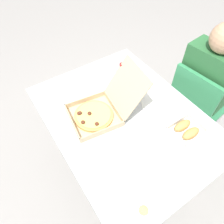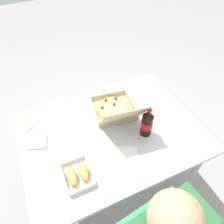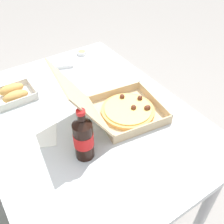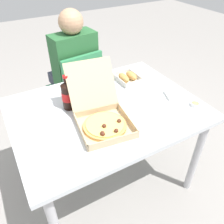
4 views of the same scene
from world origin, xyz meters
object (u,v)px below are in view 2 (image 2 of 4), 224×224
at_px(pizza_box_open, 115,110).
at_px(napkin_pile, 37,141).
at_px(paper_menu, 121,157).
at_px(dipping_sauce_cup, 27,127).
at_px(cola_bottle, 147,124).
at_px(bread_side_box, 78,175).

relative_size(pizza_box_open, napkin_pile, 4.29).
bearing_deg(paper_menu, dipping_sauce_cup, -20.66).
height_order(napkin_pile, dipping_sauce_cup, same).
bearing_deg(pizza_box_open, cola_bottle, 114.34).
bearing_deg(bread_side_box, dipping_sauce_cup, -67.41).
bearing_deg(cola_bottle, bread_side_box, 12.70).
distance_m(bread_side_box, dipping_sauce_cup, 0.52).
distance_m(paper_menu, dipping_sauce_cup, 0.66).
distance_m(cola_bottle, dipping_sauce_cup, 0.79).
xyz_separation_m(pizza_box_open, napkin_pile, (0.55, 0.02, -0.03)).
relative_size(pizza_box_open, dipping_sauce_cup, 8.42).
xyz_separation_m(bread_side_box, paper_menu, (-0.27, -0.01, -0.02)).
height_order(bread_side_box, napkin_pile, bread_side_box).
relative_size(paper_menu, napkin_pile, 1.91).
bearing_deg(bread_side_box, napkin_pile, -64.11).
bearing_deg(pizza_box_open, dipping_sauce_cup, -12.26).
height_order(bread_side_box, cola_bottle, cola_bottle).
relative_size(bread_side_box, cola_bottle, 0.85).
relative_size(pizza_box_open, bread_side_box, 2.48).
relative_size(napkin_pile, dipping_sauce_cup, 1.96).
relative_size(bread_side_box, napkin_pile, 1.73).
height_order(cola_bottle, paper_menu, cola_bottle).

